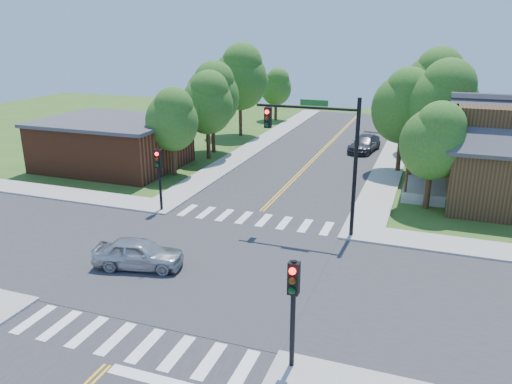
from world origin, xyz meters
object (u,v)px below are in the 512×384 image
at_px(signal_pole_nw, 159,168).
at_px(car_silver, 139,254).
at_px(signal_pole_se, 293,295).
at_px(car_dgrey, 365,144).
at_px(signal_mast_ne, 323,143).

relative_size(signal_pole_nw, car_silver, 0.88).
distance_m(signal_pole_se, car_silver, 9.73).
bearing_deg(car_silver, car_dgrey, -26.59).
distance_m(signal_mast_ne, signal_pole_nw, 9.76).
xyz_separation_m(signal_mast_ne, signal_pole_se, (1.69, -11.21, -2.19)).
distance_m(car_silver, car_dgrey, 26.76).
bearing_deg(car_silver, signal_mast_ne, -57.81).
xyz_separation_m(signal_pole_nw, car_silver, (2.78, -6.75, -1.97)).
distance_m(signal_mast_ne, car_silver, 10.41).
bearing_deg(car_dgrey, signal_mast_ne, -79.67).
height_order(signal_pole_nw, car_silver, signal_pole_nw).
relative_size(signal_mast_ne, car_silver, 1.68).
distance_m(signal_mast_ne, signal_pole_se, 11.55).
height_order(signal_pole_nw, car_dgrey, signal_pole_nw).
bearing_deg(signal_mast_ne, car_silver, -134.90).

